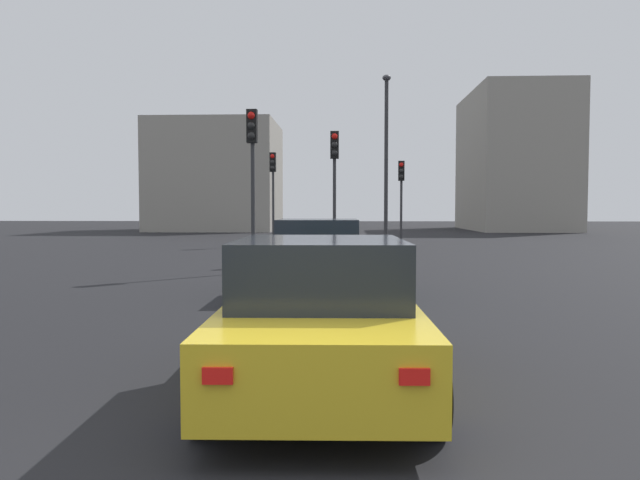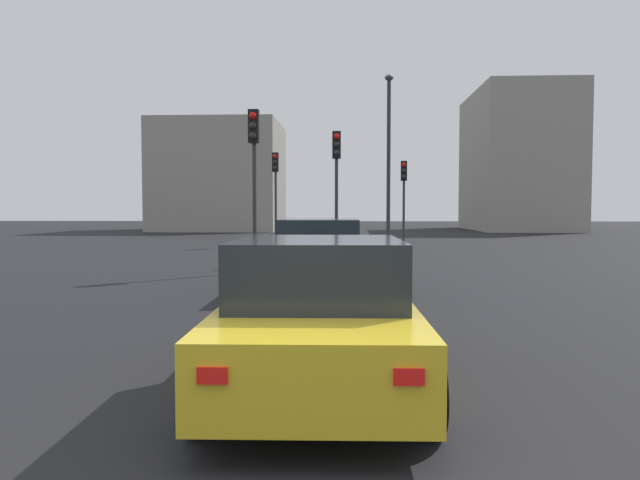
# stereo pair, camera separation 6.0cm
# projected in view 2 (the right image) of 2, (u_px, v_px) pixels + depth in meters

# --- Properties ---
(car_teal_lead) EXTENTS (4.12, 2.10, 1.55)m
(car_teal_lead) POSITION_uv_depth(u_px,v_px,m) (319.00, 258.00, 12.62)
(car_teal_lead) COLOR #19606B
(car_teal_lead) RESTS_ON ground_plane
(car_yellow_second) EXTENTS (4.35, 2.07, 1.48)m
(car_yellow_second) POSITION_uv_depth(u_px,v_px,m) (319.00, 315.00, 6.04)
(car_yellow_second) COLOR gold
(car_yellow_second) RESTS_ON ground_plane
(traffic_light_near_left) EXTENTS (0.32, 0.29, 4.37)m
(traffic_light_near_left) POSITION_uv_depth(u_px,v_px,m) (275.00, 179.00, 28.72)
(traffic_light_near_left) COLOR #2D2D30
(traffic_light_near_left) RESTS_ON ground_plane
(traffic_light_near_right) EXTENTS (0.32, 0.29, 4.44)m
(traffic_light_near_right) POSITION_uv_depth(u_px,v_px,m) (254.00, 156.00, 16.64)
(traffic_light_near_right) COLOR #2D2D30
(traffic_light_near_right) RESTS_ON ground_plane
(traffic_light_far_left) EXTENTS (0.32, 0.29, 4.31)m
(traffic_light_far_left) POSITION_uv_depth(u_px,v_px,m) (336.00, 168.00, 20.30)
(traffic_light_far_left) COLOR #2D2D30
(traffic_light_far_left) RESTS_ON ground_plane
(traffic_light_far_right) EXTENTS (0.33, 0.30, 3.93)m
(traffic_light_far_right) POSITION_uv_depth(u_px,v_px,m) (404.00, 185.00, 27.94)
(traffic_light_far_right) COLOR #2D2D30
(traffic_light_far_right) RESTS_ON ground_plane
(street_lamp_kerbside) EXTENTS (0.56, 0.36, 7.33)m
(street_lamp_kerbside) POSITION_uv_depth(u_px,v_px,m) (389.00, 147.00, 25.67)
(street_lamp_kerbside) COLOR #2D2D30
(street_lamp_kerbside) RESTS_ON ground_plane
(building_facade_left) EXTENTS (12.51, 7.20, 11.16)m
(building_facade_left) POSITION_uv_depth(u_px,v_px,m) (517.00, 161.00, 49.82)
(building_facade_left) COLOR gray
(building_facade_left) RESTS_ON ground_plane
(building_facade_center) EXTENTS (9.01, 9.64, 8.55)m
(building_facade_center) POSITION_uv_depth(u_px,v_px,m) (220.00, 177.00, 49.11)
(building_facade_center) COLOR gray
(building_facade_center) RESTS_ON ground_plane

